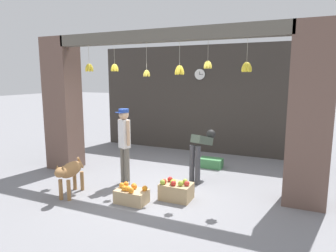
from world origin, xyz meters
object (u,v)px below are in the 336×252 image
dog (70,171)px  water_bottle (128,187)px  fruit_crate_oranges (131,195)px  fruit_crate_apples (176,190)px  worker_stooping (201,149)px  wall_clock (200,74)px  shopkeeper (124,141)px  produce_box_green (211,163)px

dog → water_bottle: size_ratio=4.02×
water_bottle → fruit_crate_oranges: bearing=-50.3°
fruit_crate_apples → water_bottle: fruit_crate_apples is taller
worker_stooping → wall_clock: 3.05m
shopkeeper → dog: bearing=80.9°
dog → worker_stooping: (1.99, 1.78, 0.24)m
shopkeeper → fruit_crate_apples: size_ratio=2.80×
water_bottle → fruit_crate_apples: bearing=5.5°
fruit_crate_oranges → fruit_crate_apples: (0.67, 0.47, 0.03)m
worker_stooping → fruit_crate_apples: (-0.10, -1.13, -0.54)m
dog → wall_clock: bearing=152.3°
dog → fruit_crate_apples: 2.02m
water_bottle → produce_box_green: bearing=65.6°
worker_stooping → produce_box_green: bearing=106.3°
shopkeeper → fruit_crate_apples: 1.52m
worker_stooping → produce_box_green: size_ratio=1.93×
fruit_crate_oranges → water_bottle: bearing=129.7°
fruit_crate_oranges → produce_box_green: bearing=74.7°
dog → fruit_crate_apples: size_ratio=1.70×
shopkeeper → water_bottle: size_ratio=6.61×
fruit_crate_apples → wall_clock: bearing=101.7°
dog → wall_clock: wall_clock is taller
fruit_crate_apples → produce_box_green: size_ratio=1.03×
dog → wall_clock: (1.15, 4.24, 1.83)m
fruit_crate_oranges → produce_box_green: size_ratio=1.02×
shopkeeper → fruit_crate_apples: shopkeeper is taller
fruit_crate_apples → fruit_crate_oranges: bearing=-145.1°
dog → shopkeeper: size_ratio=0.61×
dog → produce_box_green: (1.94, 2.82, -0.36)m
wall_clock → dog: bearing=-105.2°
wall_clock → shopkeeper: bearing=-99.4°
dog → shopkeeper: 1.22m
worker_stooping → fruit_crate_apples: size_ratio=1.88×
wall_clock → fruit_crate_apples: bearing=-78.3°
produce_box_green → dog: bearing=-124.5°
shopkeeper → wall_clock: size_ratio=4.86×
worker_stooping → fruit_crate_oranges: size_ratio=1.89×
dog → produce_box_green: dog is taller
fruit_crate_oranges → produce_box_green: (0.72, 2.64, -0.03)m
water_bottle → wall_clock: bearing=86.3°
worker_stooping → fruit_crate_apples: 1.26m
fruit_crate_apples → produce_box_green: (0.05, 2.17, -0.06)m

